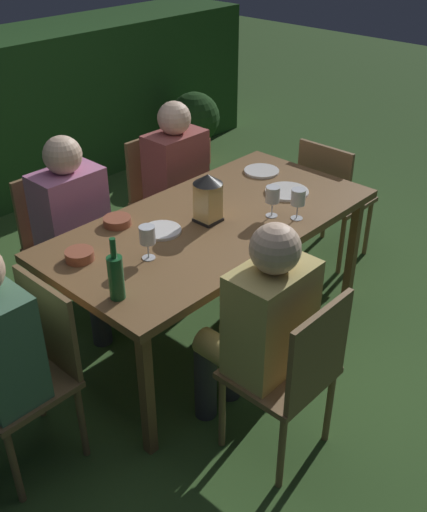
# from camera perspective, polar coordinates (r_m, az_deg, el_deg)

# --- Properties ---
(ground_plane) EXTENTS (16.00, 16.00, 0.00)m
(ground_plane) POSITION_cam_1_polar(r_m,az_deg,el_deg) (3.61, -0.00, -7.21)
(ground_plane) COLOR #385B28
(dining_table) EXTENTS (1.82, 0.91, 0.76)m
(dining_table) POSITION_cam_1_polar(r_m,az_deg,el_deg) (3.22, -0.00, 2.61)
(dining_table) COLOR brown
(dining_table) RESTS_ON ground
(chair_head_near) EXTENTS (0.40, 0.42, 0.87)m
(chair_head_near) POSITION_cam_1_polar(r_m,az_deg,el_deg) (2.76, -16.89, -10.03)
(chair_head_near) COLOR brown
(chair_head_near) RESTS_ON ground
(chair_head_far) EXTENTS (0.40, 0.42, 0.87)m
(chair_head_far) POSITION_cam_1_polar(r_m,az_deg,el_deg) (4.15, 11.03, 5.60)
(chair_head_far) COLOR brown
(chair_head_far) RESTS_ON ground
(chair_side_right_a) EXTENTS (0.42, 0.40, 0.87)m
(chair_side_right_a) POSITION_cam_1_polar(r_m,az_deg,el_deg) (3.67, -14.15, 1.64)
(chair_side_right_a) COLOR brown
(chair_side_right_a) RESTS_ON ground
(person_in_pink) EXTENTS (0.38, 0.47, 1.15)m
(person_in_pink) POSITION_cam_1_polar(r_m,az_deg,el_deg) (3.46, -12.62, 2.74)
(person_in_pink) COLOR #C675A3
(person_in_pink) RESTS_ON ground
(chair_side_right_b) EXTENTS (0.42, 0.40, 0.87)m
(chair_side_right_b) POSITION_cam_1_polar(r_m,az_deg,el_deg) (4.11, -4.75, 5.84)
(chair_side_right_b) COLOR brown
(chair_side_right_b) RESTS_ON ground
(person_in_rust) EXTENTS (0.38, 0.47, 1.15)m
(person_in_rust) POSITION_cam_1_polar(r_m,az_deg,el_deg) (3.92, -2.89, 7.02)
(person_in_rust) COLOR #9E4C47
(person_in_rust) RESTS_ON ground
(chair_side_left_a) EXTENTS (0.42, 0.40, 0.87)m
(chair_side_left_a) POSITION_cam_1_polar(r_m,az_deg,el_deg) (2.65, 7.48, -10.76)
(chair_side_left_a) COLOR brown
(chair_side_left_a) RESTS_ON ground
(person_in_mustard) EXTENTS (0.38, 0.47, 1.15)m
(person_in_mustard) POSITION_cam_1_polar(r_m,az_deg,el_deg) (2.64, 4.28, -6.43)
(person_in_mustard) COLOR tan
(person_in_mustard) RESTS_ON ground
(lantern_centerpiece) EXTENTS (0.15, 0.15, 0.27)m
(lantern_centerpiece) POSITION_cam_1_polar(r_m,az_deg,el_deg) (3.11, -0.53, 5.74)
(lantern_centerpiece) COLOR black
(lantern_centerpiece) RESTS_ON dining_table
(green_bottle_on_table) EXTENTS (0.07, 0.07, 0.29)m
(green_bottle_on_table) POSITION_cam_1_polar(r_m,az_deg,el_deg) (2.56, -9.21, -1.88)
(green_bottle_on_table) COLOR #1E5B2D
(green_bottle_on_table) RESTS_ON dining_table
(wine_glass_a) EXTENTS (0.08, 0.08, 0.17)m
(wine_glass_a) POSITION_cam_1_polar(r_m,az_deg,el_deg) (3.18, 8.00, 5.40)
(wine_glass_a) COLOR silver
(wine_glass_a) RESTS_ON dining_table
(wine_glass_b) EXTENTS (0.08, 0.08, 0.17)m
(wine_glass_b) POSITION_cam_1_polar(r_m,az_deg,el_deg) (2.81, -6.27, 1.84)
(wine_glass_b) COLOR silver
(wine_glass_b) RESTS_ON dining_table
(wine_glass_c) EXTENTS (0.08, 0.08, 0.17)m
(wine_glass_c) POSITION_cam_1_polar(r_m,az_deg,el_deg) (3.19, 5.61, 5.67)
(wine_glass_c) COLOR silver
(wine_glass_c) RESTS_ON dining_table
(plate_a) EXTENTS (0.22, 0.22, 0.01)m
(plate_a) POSITION_cam_1_polar(r_m,az_deg,el_deg) (3.76, 4.56, 8.00)
(plate_a) COLOR silver
(plate_a) RESTS_ON dining_table
(plate_b) EXTENTS (0.20, 0.20, 0.01)m
(plate_b) POSITION_cam_1_polar(r_m,az_deg,el_deg) (3.08, -4.92, 2.42)
(plate_b) COLOR white
(plate_b) RESTS_ON dining_table
(plate_c) EXTENTS (0.25, 0.25, 0.01)m
(plate_c) POSITION_cam_1_polar(r_m,az_deg,el_deg) (3.50, 6.95, 6.07)
(plate_c) COLOR silver
(plate_c) RESTS_ON dining_table
(bowl_olives) EXTENTS (0.14, 0.14, 0.05)m
(bowl_olives) POSITION_cam_1_polar(r_m,az_deg,el_deg) (2.90, -12.55, 0.10)
(bowl_olives) COLOR #9E5138
(bowl_olives) RESTS_ON dining_table
(bowl_bread) EXTENTS (0.15, 0.15, 0.04)m
(bowl_bread) POSITION_cam_1_polar(r_m,az_deg,el_deg) (3.17, -9.08, 3.30)
(bowl_bread) COLOR #9E5138
(bowl_bread) RESTS_ON dining_table
(potted_plant_by_hedge) EXTENTS (0.47, 0.47, 0.67)m
(potted_plant_by_hedge) POSITION_cam_1_polar(r_m,az_deg,el_deg) (5.74, -1.79, 12.42)
(potted_plant_by_hedge) COLOR brown
(potted_plant_by_hedge) RESTS_ON ground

